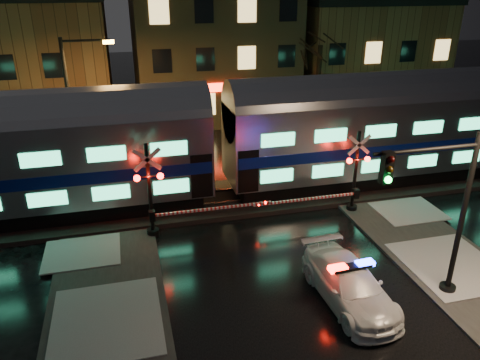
% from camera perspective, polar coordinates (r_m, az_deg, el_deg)
% --- Properties ---
extents(ground, '(120.00, 120.00, 0.00)m').
position_cam_1_polar(ground, '(19.71, 3.54, -8.52)').
color(ground, black).
rests_on(ground, ground).
extents(ballast, '(90.00, 4.20, 0.24)m').
position_cam_1_polar(ballast, '(23.87, -0.08, -2.14)').
color(ballast, black).
rests_on(ballast, ground).
extents(building_left, '(14.00, 10.00, 9.00)m').
position_cam_1_polar(building_left, '(39.11, -26.16, 12.38)').
color(building_left, brown).
rests_on(building_left, ground).
extents(building_mid, '(12.00, 11.00, 11.50)m').
position_cam_1_polar(building_mid, '(39.35, -3.70, 16.53)').
color(building_mid, brown).
rests_on(building_mid, ground).
extents(building_right, '(12.00, 10.00, 8.50)m').
position_cam_1_polar(building_right, '(43.42, 14.17, 14.55)').
color(building_right, brown).
rests_on(building_right, ground).
extents(train, '(51.00, 3.12, 5.92)m').
position_cam_1_polar(train, '(22.43, -2.69, 5.12)').
color(train, black).
rests_on(train, ballast).
extents(police_car, '(2.14, 4.81, 1.53)m').
position_cam_1_polar(police_car, '(16.95, 13.19, -12.28)').
color(police_car, white).
rests_on(police_car, ground).
extents(crossing_signal_right, '(5.70, 0.65, 4.04)m').
position_cam_1_polar(crossing_signal_right, '(22.47, 13.09, -0.13)').
color(crossing_signal_right, black).
rests_on(crossing_signal_right, ground).
extents(crossing_signal_left, '(6.00, 0.67, 4.25)m').
position_cam_1_polar(crossing_signal_left, '(20.17, -9.85, -2.36)').
color(crossing_signal_left, black).
rests_on(crossing_signal_left, ground).
extents(traffic_light, '(3.89, 0.70, 6.02)m').
position_cam_1_polar(traffic_light, '(16.70, 23.11, -4.19)').
color(traffic_light, black).
rests_on(traffic_light, ground).
extents(streetlight, '(2.61, 0.27, 7.80)m').
position_cam_1_polar(streetlight, '(25.68, -19.45, 8.76)').
color(streetlight, black).
rests_on(streetlight, ground).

